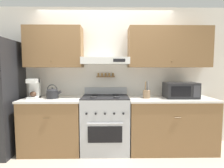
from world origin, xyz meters
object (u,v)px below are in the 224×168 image
object	(u,v)px
stove_range	(105,123)
microwave	(181,90)
coffee_maker	(34,88)
utensil_crock	(147,94)
tea_kettle	(52,93)

from	to	relation	value
stove_range	microwave	distance (m)	1.43
coffee_maker	microwave	xyz separation A→B (m)	(2.53, -0.01, -0.03)
coffee_maker	utensil_crock	distance (m)	1.94
tea_kettle	microwave	world-z (taller)	microwave
stove_range	utensil_crock	distance (m)	0.88
tea_kettle	microwave	bearing A→B (deg)	0.46
stove_range	utensil_crock	bearing A→B (deg)	-0.28
stove_range	microwave	world-z (taller)	microwave
stove_range	coffee_maker	size ratio (longest dim) A/B	3.20
stove_range	microwave	size ratio (longest dim) A/B	2.00
stove_range	coffee_maker	distance (m)	1.37
stove_range	coffee_maker	world-z (taller)	coffee_maker
coffee_maker	microwave	bearing A→B (deg)	-0.27
microwave	utensil_crock	size ratio (longest dim) A/B	1.86
microwave	utensil_crock	bearing A→B (deg)	-178.29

